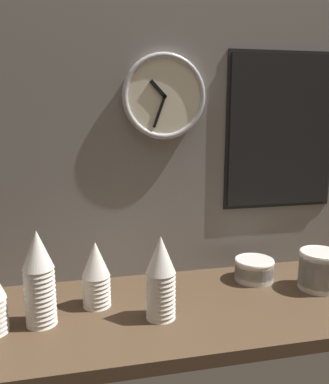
% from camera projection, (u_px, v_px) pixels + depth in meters
% --- Properties ---
extents(ground_plane, '(1.60, 0.56, 0.04)m').
position_uv_depth(ground_plane, '(189.00, 308.00, 1.30)').
color(ground_plane, '#4C3826').
extents(wall_tiled_back, '(1.60, 0.03, 1.05)m').
position_uv_depth(wall_tiled_back, '(170.00, 132.00, 1.44)').
color(wall_tiled_back, slate).
rests_on(wall_tiled_back, ground_plane).
extents(cup_stack_left, '(0.09, 0.09, 0.28)m').
position_uv_depth(cup_stack_left, '(39.00, 278.00, 1.14)').
color(cup_stack_left, white).
rests_on(cup_stack_left, ground_plane).
extents(cup_stack_center, '(0.09, 0.09, 0.25)m').
position_uv_depth(cup_stack_center, '(161.00, 277.00, 1.18)').
color(cup_stack_center, white).
rests_on(cup_stack_center, ground_plane).
extents(cup_stack_center_left, '(0.09, 0.09, 0.21)m').
position_uv_depth(cup_stack_center_left, '(96.00, 274.00, 1.25)').
color(cup_stack_center_left, white).
rests_on(cup_stack_center_left, ground_plane).
extents(bowl_stack_far_right, '(0.14, 0.14, 0.13)m').
position_uv_depth(bowl_stack_far_right, '(320.00, 269.00, 1.38)').
color(bowl_stack_far_right, beige).
rests_on(bowl_stack_far_right, ground_plane).
extents(bowl_stack_right, '(0.14, 0.14, 0.08)m').
position_uv_depth(bowl_stack_right, '(254.00, 269.00, 1.46)').
color(bowl_stack_right, beige).
rests_on(bowl_stack_right, ground_plane).
extents(wall_clock, '(0.29, 0.03, 0.29)m').
position_uv_depth(wall_clock, '(164.00, 97.00, 1.38)').
color(wall_clock, beige).
extents(menu_board, '(0.44, 0.01, 0.58)m').
position_uv_depth(menu_board, '(281.00, 131.00, 1.51)').
color(menu_board, black).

